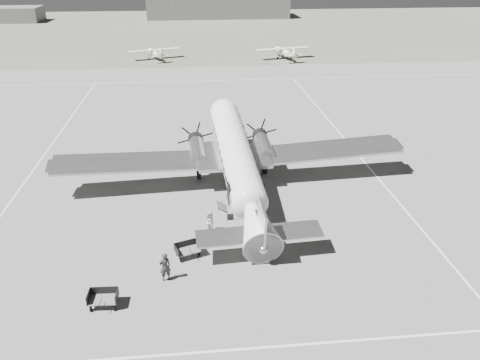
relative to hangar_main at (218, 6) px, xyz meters
name	(u,v)px	position (x,y,z in m)	size (l,w,h in m)	color
ground	(245,208)	(-5.00, -120.00, -3.30)	(260.00, 260.00, 0.00)	slate
taxi_line_near	(276,347)	(-5.00, -134.00, -3.29)	(60.00, 0.15, 0.01)	silver
taxi_line_right	(397,200)	(7.00, -120.00, -3.29)	(0.15, 80.00, 0.01)	silver
taxi_line_left	(37,164)	(-23.00, -110.00, -3.29)	(0.15, 60.00, 0.01)	silver
taxi_line_horizon	(216,80)	(-5.00, -80.00, -3.29)	(90.00, 0.15, 0.01)	silver
grass_infield	(204,29)	(-5.00, -25.00, -3.30)	(260.00, 90.00, 0.01)	#605E51
hangar_main	(218,6)	(0.00, 0.00, 0.00)	(42.00, 14.00, 6.60)	#616161
shed_secondary	(8,14)	(-60.00, -5.00, -1.30)	(18.00, 10.00, 4.00)	#5C5C5C
dc3_airliner	(237,162)	(-5.31, -117.65, -0.52)	(29.20, 20.26, 5.56)	#BCBCBE
light_plane_left	(155,54)	(-15.21, -62.98, -2.32)	(9.44, 7.66, 1.96)	silver
light_plane_right	(284,53)	(8.38, -65.02, -2.22)	(10.41, 8.44, 2.16)	silver
baggage_cart_near	(188,250)	(-9.27, -125.91, -2.84)	(1.63, 1.15, 0.92)	#5C5C5C
baggage_cart_far	(103,299)	(-13.84, -130.14, -2.83)	(1.66, 1.17, 0.94)	#5C5C5C
ground_crew	(165,267)	(-10.57, -128.16, -2.37)	(0.68, 0.45, 1.86)	#2C2C2C
ramp_agent	(210,222)	(-7.70, -123.09, -2.51)	(0.77, 0.60, 1.58)	silver
passenger	(210,222)	(-7.71, -123.04, -2.57)	(0.72, 0.47, 1.47)	silver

